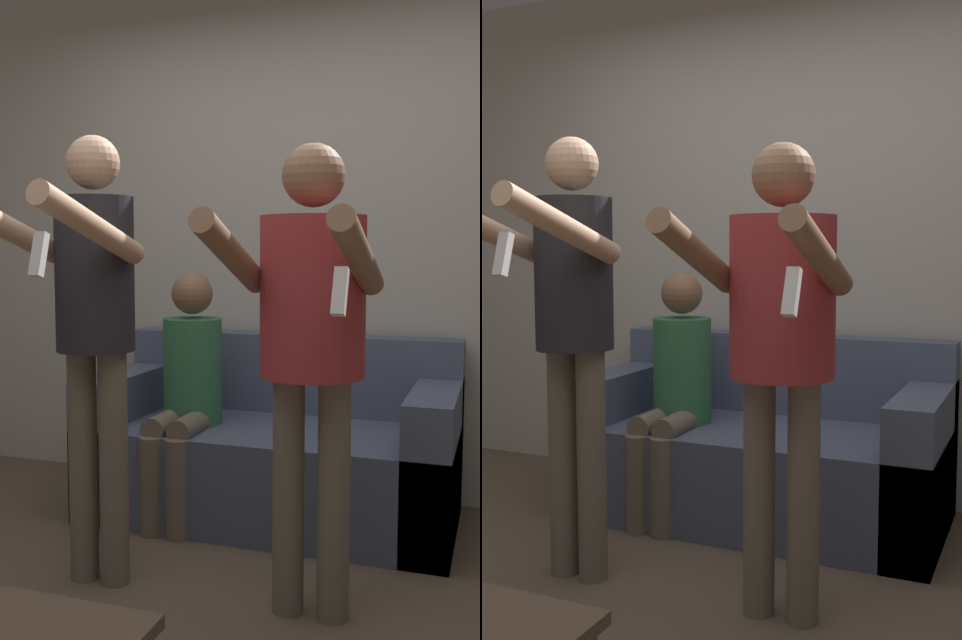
# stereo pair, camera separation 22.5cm
# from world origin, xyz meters

# --- Properties ---
(wall_back) EXTENTS (6.40, 0.06, 2.70)m
(wall_back) POSITION_xyz_m (0.00, 1.78, 1.35)
(wall_back) COLOR #B7B2A8
(wall_back) RESTS_ON ground_plane
(couch) EXTENTS (1.70, 0.83, 0.84)m
(couch) POSITION_xyz_m (-0.06, 1.33, 0.29)
(couch) COLOR #4C5670
(couch) RESTS_ON ground_plane
(person_standing_left) EXTENTS (0.41, 0.77, 1.68)m
(person_standing_left) POSITION_xyz_m (-0.47, 0.39, 1.04)
(person_standing_left) COLOR #6B6051
(person_standing_left) RESTS_ON ground_plane
(person_standing_right) EXTENTS (0.47, 0.71, 1.61)m
(person_standing_right) POSITION_xyz_m (0.36, 0.40, 1.02)
(person_standing_right) COLOR #6B6051
(person_standing_right) RESTS_ON ground_plane
(person_seated) EXTENTS (0.28, 0.51, 1.16)m
(person_seated) POSITION_xyz_m (-0.43, 1.15, 0.63)
(person_seated) COLOR #6B6051
(person_seated) RESTS_ON ground_plane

